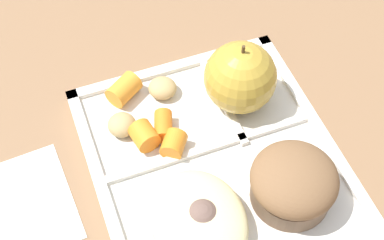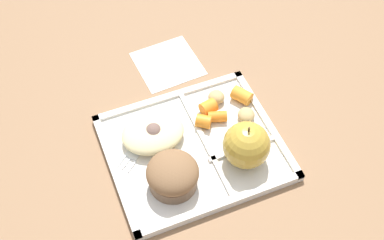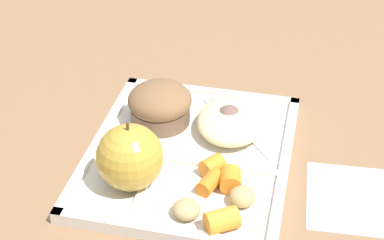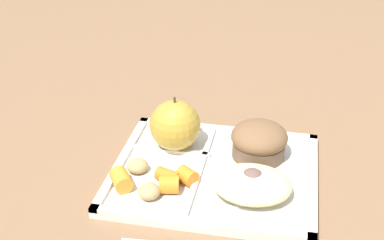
{
  "view_description": "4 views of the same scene",
  "coord_description": "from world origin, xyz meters",
  "views": [
    {
      "loc": [
        0.28,
        -0.13,
        0.52
      ],
      "look_at": [
        -0.04,
        -0.01,
        0.04
      ],
      "focal_mm": 51.81,
      "sensor_mm": 36.0,
      "label": 1
    },
    {
      "loc": [
        0.19,
        0.46,
        0.75
      ],
      "look_at": [
        -0.01,
        -0.02,
        0.06
      ],
      "focal_mm": 46.66,
      "sensor_mm": 36.0,
      "label": 2
    },
    {
      "loc": [
        -0.61,
        -0.14,
        0.51
      ],
      "look_at": [
        0.02,
        0.0,
        0.05
      ],
      "focal_mm": 57.41,
      "sensor_mm": 36.0,
      "label": 3
    },
    {
      "loc": [
        0.1,
        -0.66,
        0.48
      ],
      "look_at": [
        -0.05,
        0.05,
        0.07
      ],
      "focal_mm": 50.49,
      "sensor_mm": 36.0,
      "label": 4
    }
  ],
  "objects": [
    {
      "name": "carrot_slice_center",
      "position": [
        -0.13,
        -0.07,
        0.02
      ],
      "size": [
        0.04,
        0.05,
        0.03
      ],
      "primitive_type": "cylinder",
      "rotation": [
        0.0,
        1.57,
        5.3
      ],
      "color": "orange",
      "rests_on": "lunch_tray"
    },
    {
      "name": "carrot_slice_tilted",
      "position": [
        -0.06,
        -0.04,
        0.02
      ],
      "size": [
        0.04,
        0.03,
        0.02
      ],
      "primitive_type": "cylinder",
      "rotation": [
        0.0,
        1.57,
        2.82
      ],
      "color": "orange",
      "rests_on": "lunch_tray"
    },
    {
      "name": "egg_noodle_pile",
      "position": [
        0.06,
        -0.04,
        0.03
      ],
      "size": [
        0.11,
        0.09,
        0.03
      ],
      "primitive_type": "ellipsoid",
      "color": "beige",
      "rests_on": "lunch_tray"
    },
    {
      "name": "bran_muffin",
      "position": [
        0.06,
        0.06,
        0.04
      ],
      "size": [
        0.09,
        0.09,
        0.06
      ],
      "color": "brown",
      "rests_on": "lunch_tray"
    },
    {
      "name": "meatball_back",
      "position": [
        0.06,
        -0.04,
        0.03
      ],
      "size": [
        0.04,
        0.04,
        0.04
      ],
      "primitive_type": "sphere",
      "color": "brown",
      "rests_on": "lunch_tray"
    },
    {
      "name": "carrot_slice_back",
      "position": [
        -0.06,
        -0.06,
        0.02
      ],
      "size": [
        0.03,
        0.03,
        0.03
      ],
      "primitive_type": "cylinder",
      "rotation": [
        0.0,
        1.57,
        3.34
      ],
      "color": "orange",
      "rests_on": "lunch_tray"
    },
    {
      "name": "potato_chunk_small",
      "position": [
        -0.08,
        -0.08,
        0.02
      ],
      "size": [
        0.04,
        0.04,
        0.02
      ],
      "primitive_type": "ellipsoid",
      "rotation": [
        0.0,
        0.0,
        1.37
      ],
      "color": "tan",
      "rests_on": "lunch_tray"
    },
    {
      "name": "meatball_front",
      "position": [
        0.06,
        -0.04,
        0.03
      ],
      "size": [
        0.03,
        0.03,
        0.03
      ],
      "primitive_type": "sphere",
      "color": "#755B4C",
      "rests_on": "lunch_tray"
    },
    {
      "name": "carrot_slice_small",
      "position": [
        -0.03,
        -0.04,
        0.02
      ],
      "size": [
        0.04,
        0.04,
        0.02
      ],
      "primitive_type": "cylinder",
      "rotation": [
        0.0,
        1.57,
        5.65
      ],
      "color": "orange",
      "rests_on": "lunch_tray"
    },
    {
      "name": "potato_chunk_wedge",
      "position": [
        -0.11,
        -0.02,
        0.02
      ],
      "size": [
        0.04,
        0.04,
        0.02
      ],
      "primitive_type": "ellipsoid",
      "rotation": [
        0.0,
        0.0,
        5.74
      ],
      "color": "tan",
      "rests_on": "lunch_tray"
    },
    {
      "name": "ground",
      "position": [
        0.0,
        0.0,
        0.0
      ],
      "size": [
        6.0,
        6.0,
        0.0
      ],
      "primitive_type": "plane",
      "color": "#846042"
    },
    {
      "name": "plastic_fork",
      "position": [
        0.08,
        -0.04,
        0.01
      ],
      "size": [
        0.13,
        0.11,
        0.0
      ],
      "color": "silver",
      "rests_on": "lunch_tray"
    },
    {
      "name": "green_apple",
      "position": [
        -0.07,
        0.06,
        0.05
      ],
      "size": [
        0.08,
        0.08,
        0.09
      ],
      "color": "#B79333",
      "rests_on": "lunch_tray"
    },
    {
      "name": "lunch_tray",
      "position": [
        -0.0,
        0.0,
        0.01
      ],
      "size": [
        0.3,
        0.26,
        0.02
      ],
      "color": "silver",
      "rests_on": "ground"
    }
  ]
}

